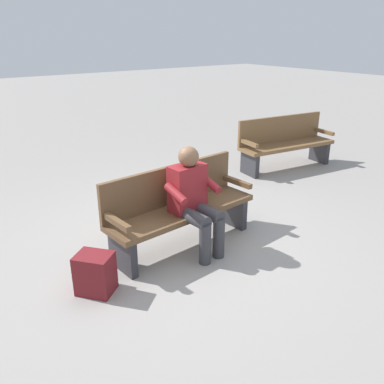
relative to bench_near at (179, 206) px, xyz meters
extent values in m
plane|color=gray|center=(-0.01, 0.07, -0.46)|extent=(40.00, 40.00, 0.00)
cube|color=brown|center=(-0.01, 0.07, -0.04)|extent=(1.83, 0.62, 0.06)
cube|color=brown|center=(0.01, -0.14, 0.22)|extent=(1.80, 0.19, 0.45)
cube|color=brown|center=(-0.85, 0.01, 0.11)|extent=(0.10, 0.48, 0.06)
cube|color=brown|center=(0.84, 0.14, 0.11)|extent=(0.10, 0.48, 0.06)
cube|color=#2D2D33|center=(-0.80, 0.01, -0.26)|extent=(0.11, 0.44, 0.39)
cube|color=#2D2D33|center=(0.79, 0.13, -0.26)|extent=(0.11, 0.44, 0.39)
cube|color=maroon|center=(-0.03, 0.12, 0.25)|extent=(0.42, 0.25, 0.52)
sphere|color=brown|center=(-0.03, 0.14, 0.61)|extent=(0.22, 0.22, 0.22)
cylinder|color=#38383D|center=(-0.15, 0.32, 0.01)|extent=(0.18, 0.43, 0.15)
cylinder|color=#38383D|center=(0.05, 0.34, 0.01)|extent=(0.18, 0.43, 0.15)
cylinder|color=#38383D|center=(-0.16, 0.51, -0.23)|extent=(0.13, 0.13, 0.45)
cylinder|color=#38383D|center=(0.04, 0.52, -0.23)|extent=(0.13, 0.13, 0.45)
cylinder|color=maroon|center=(-0.28, 0.20, 0.28)|extent=(0.11, 0.32, 0.18)
cylinder|color=maroon|center=(0.20, 0.24, 0.28)|extent=(0.11, 0.32, 0.18)
cube|color=maroon|center=(1.17, 0.31, -0.26)|extent=(0.41, 0.42, 0.39)
cube|color=maroon|center=(1.05, 0.22, -0.32)|extent=(0.18, 0.20, 0.18)
cube|color=brown|center=(-3.11, -1.12, -0.04)|extent=(1.85, 0.72, 0.06)
cube|color=brown|center=(-3.13, -1.34, 0.22)|extent=(1.79, 0.30, 0.45)
cube|color=brown|center=(-3.95, -1.01, 0.11)|extent=(0.13, 0.48, 0.06)
cube|color=brown|center=(-2.26, -1.24, 0.11)|extent=(0.13, 0.48, 0.06)
cube|color=#2D2D33|center=(-3.90, -1.01, -0.26)|extent=(0.14, 0.44, 0.39)
cube|color=#2D2D33|center=(-2.31, -1.23, -0.26)|extent=(0.14, 0.44, 0.39)
camera|label=1|loc=(2.34, 3.40, 1.83)|focal=37.59mm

